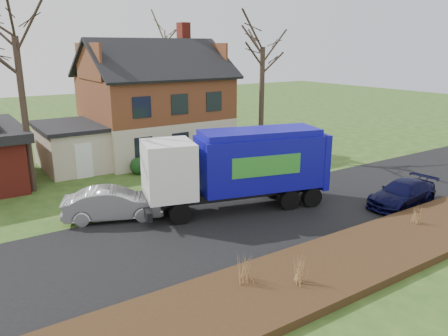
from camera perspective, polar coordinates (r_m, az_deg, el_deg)
ground at (r=19.88m, az=3.36°, el=-6.81°), size 120.00×120.00×0.00m
road at (r=19.88m, az=3.36°, el=-6.78°), size 80.00×7.00×0.02m
mulch_verge at (r=16.31m, az=14.86°, el=-12.03°), size 80.00×3.50×0.30m
main_house at (r=31.41m, az=-9.84°, el=8.90°), size 12.95×8.95×9.26m
garbage_truck at (r=20.65m, az=2.24°, el=0.49°), size 9.18×4.52×3.80m
silver_sedan at (r=20.37m, az=-14.26°, el=-4.53°), size 4.67×3.08×1.46m
navy_wagon at (r=23.16m, az=22.26°, el=-3.09°), size 4.36×2.04×1.23m
tree_front_west at (r=24.84m, az=-26.00°, el=17.99°), size 3.78×3.78×11.23m
tree_front_east at (r=30.24m, az=5.15°, el=17.80°), size 3.88×3.88×10.78m
tree_back at (r=39.59m, az=-7.71°, el=17.77°), size 3.47×3.47×10.99m
grass_clump_west at (r=14.21m, az=2.81°, el=-12.84°), size 0.38×0.32×1.01m
grass_clump_mid at (r=14.37m, az=9.85°, el=-12.74°), size 0.36×0.30×1.01m
grass_clump_east at (r=20.31m, az=23.73°, el=-5.58°), size 0.32×0.26×0.79m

